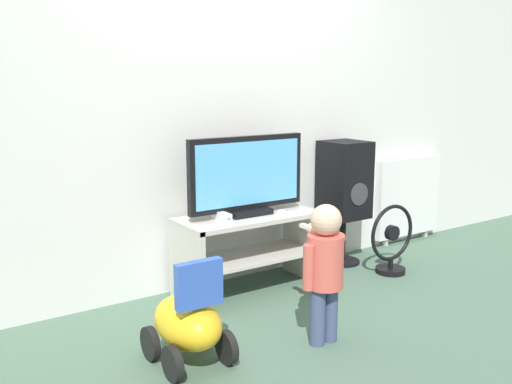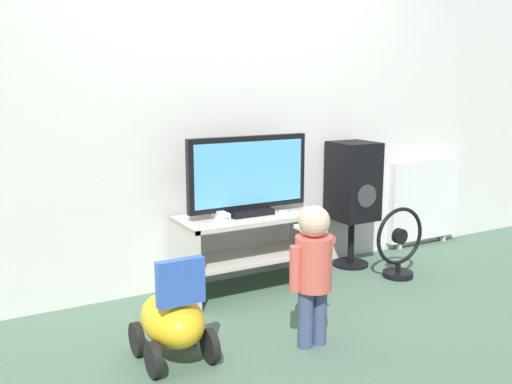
% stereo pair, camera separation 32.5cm
% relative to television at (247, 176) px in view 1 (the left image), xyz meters
% --- Properties ---
extents(ground_plane, '(16.00, 16.00, 0.00)m').
position_rel_television_xyz_m(ground_plane, '(0.00, -0.24, -0.79)').
color(ground_plane, '#4C6B56').
extents(wall_back, '(10.00, 0.06, 2.60)m').
position_rel_television_xyz_m(wall_back, '(0.00, 0.28, 0.51)').
color(wall_back, silver).
rests_on(wall_back, ground_plane).
extents(tv_stand, '(0.99, 0.44, 0.53)m').
position_rel_television_xyz_m(tv_stand, '(0.00, -0.02, -0.45)').
color(tv_stand, beige).
rests_on(tv_stand, ground_plane).
extents(television, '(0.87, 0.20, 0.53)m').
position_rel_television_xyz_m(television, '(0.00, 0.00, 0.00)').
color(television, black).
rests_on(television, tv_stand).
extents(game_console, '(0.05, 0.18, 0.05)m').
position_rel_television_xyz_m(game_console, '(-0.22, -0.04, -0.23)').
color(game_console, white).
rests_on(game_console, tv_stand).
extents(remote_primary, '(0.08, 0.13, 0.03)m').
position_rel_television_xyz_m(remote_primary, '(0.23, -0.15, -0.25)').
color(remote_primary, white).
rests_on(remote_primary, tv_stand).
extents(child, '(0.30, 0.45, 0.78)m').
position_rel_television_xyz_m(child, '(-0.10, -0.92, -0.33)').
color(child, '#3F4C72').
rests_on(child, ground_plane).
extents(speaker_tower, '(0.31, 0.34, 0.97)m').
position_rel_television_xyz_m(speaker_tower, '(0.95, 0.07, -0.15)').
color(speaker_tower, black).
rests_on(speaker_tower, ground_plane).
extents(floor_fan, '(0.43, 0.22, 0.53)m').
position_rel_television_xyz_m(floor_fan, '(1.08, -0.32, -0.56)').
color(floor_fan, black).
rests_on(floor_fan, ground_plane).
extents(ride_on_toy, '(0.34, 0.47, 0.58)m').
position_rel_television_xyz_m(ride_on_toy, '(-0.83, -0.71, -0.58)').
color(ride_on_toy, gold).
rests_on(ride_on_toy, ground_plane).
extents(radiator, '(0.75, 0.08, 0.76)m').
position_rel_television_xyz_m(radiator, '(1.85, 0.21, -0.39)').
color(radiator, white).
rests_on(radiator, ground_plane).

